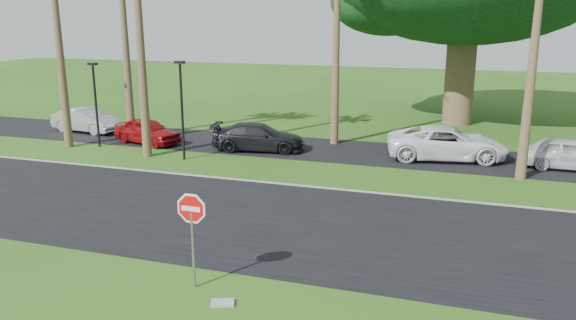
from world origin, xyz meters
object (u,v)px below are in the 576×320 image
Objects in this scene: car_red at (147,131)px; car_pickup at (569,154)px; stop_sign_near at (192,221)px; car_dark at (258,137)px; car_minivan at (447,143)px; car_silver at (86,121)px.

car_red is 0.95× the size of car_pickup.
car_dark is at bearing 104.84° from stop_sign_near.
car_minivan reaches higher than car_red.
car_dark is at bearing 86.54° from car_minivan.
stop_sign_near is at bearing 146.74° from car_pickup.
stop_sign_near is 21.56m from car_silver.
car_silver is at bearing 134.20° from stop_sign_near.
stop_sign_near is 0.62× the size of car_silver.
stop_sign_near is at bearing -129.83° from car_red.
car_pickup is (5.23, -0.20, -0.07)m from car_minivan.
car_dark reaches higher than car_red.
stop_sign_near reaches higher than car_red.
car_pickup is at bearing -102.47° from car_minivan.
car_minivan is (20.37, -0.03, 0.08)m from car_silver.
car_minivan reaches higher than car_dark.
car_silver is at bearing 73.55° from car_dark.
car_minivan is at bearing 70.84° from stop_sign_near.
car_silver is at bearing 91.07° from car_pickup.
car_red is (-9.98, 13.93, -1.11)m from stop_sign_near.
car_minivan is at bearing -69.94° from car_red.
car_minivan is at bearing -83.22° from car_silver.
stop_sign_near is 14.84m from car_dark.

